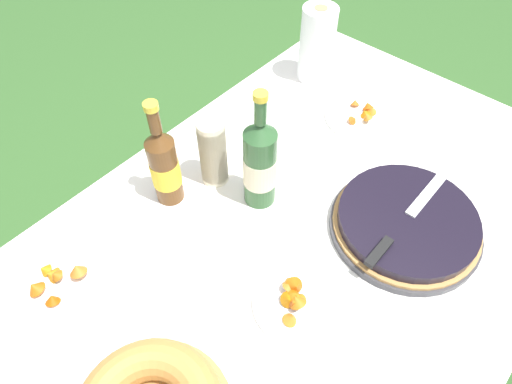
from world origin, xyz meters
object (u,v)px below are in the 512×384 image
object	(u,v)px
serving_knife	(404,222)
snack_plate_right	(296,301)
cup_stack	(213,152)
paper_towel_roll	(317,44)
cider_bottle_amber	(164,166)
snack_plate_left	(363,116)
snack_plate_near	(56,278)
berry_tart	(406,223)
cider_bottle_green	(260,163)

from	to	relation	value
serving_knife	snack_plate_right	bearing A→B (deg)	165.54
cup_stack	paper_towel_roll	size ratio (longest dim) A/B	0.83
cider_bottle_amber	snack_plate_left	world-z (taller)	cider_bottle_amber
cup_stack	cider_bottle_amber	world-z (taller)	cider_bottle_amber
snack_plate_near	snack_plate_right	bearing A→B (deg)	-55.06
cup_stack	cider_bottle_amber	distance (m)	0.13
berry_tart	snack_plate_right	world-z (taller)	snack_plate_right
snack_plate_left	snack_plate_right	bearing A→B (deg)	-160.32
berry_tart	cider_bottle_green	size ratio (longest dim) A/B	1.08
berry_tart	serving_knife	bearing A→B (deg)	179.85
berry_tart	snack_plate_left	world-z (taller)	berry_tart
serving_knife	snack_plate_near	xyz separation A→B (m)	(-0.62, 0.53, -0.05)
berry_tart	cider_bottle_green	bearing A→B (deg)	114.86
serving_knife	snack_plate_left	size ratio (longest dim) A/B	1.62
cider_bottle_green	snack_plate_left	distance (m)	0.46
serving_knife	snack_plate_right	xyz separation A→B (m)	(-0.31, 0.08, -0.05)
cider_bottle_amber	snack_plate_right	distance (m)	0.45
cider_bottle_green	snack_plate_right	xyz separation A→B (m)	(-0.18, -0.26, -0.12)
serving_knife	cider_bottle_amber	world-z (taller)	cider_bottle_amber
cider_bottle_green	paper_towel_roll	xyz separation A→B (m)	(0.51, 0.21, -0.01)
snack_plate_left	cup_stack	bearing A→B (deg)	160.15
berry_tart	serving_knife	world-z (taller)	serving_knife
berry_tart	paper_towel_roll	size ratio (longest dim) A/B	1.51
cider_bottle_amber	snack_plate_near	size ratio (longest dim) A/B	1.41
snack_plate_right	serving_knife	bearing A→B (deg)	-14.61
snack_plate_right	cider_bottle_green	bearing A→B (deg)	55.31
cider_bottle_amber	snack_plate_left	distance (m)	0.64
cider_bottle_green	serving_knife	bearing A→B (deg)	-69.35
serving_knife	cider_bottle_amber	distance (m)	0.59
cider_bottle_amber	snack_plate_near	bearing A→B (deg)	178.47
cup_stack	paper_towel_roll	bearing A→B (deg)	7.46
cider_bottle_amber	berry_tart	bearing A→B (deg)	-59.38
cup_stack	snack_plate_left	distance (m)	0.51
cup_stack	cider_bottle_amber	bearing A→B (deg)	159.81
serving_knife	cider_bottle_green	xyz separation A→B (m)	(-0.13, 0.34, 0.07)
cup_stack	snack_plate_near	xyz separation A→B (m)	(-0.46, 0.05, -0.09)
cup_stack	snack_plate_left	xyz separation A→B (m)	(0.47, -0.17, -0.09)
serving_knife	paper_towel_roll	distance (m)	0.67
serving_knife	paper_towel_roll	xyz separation A→B (m)	(0.39, 0.54, 0.06)
cider_bottle_amber	snack_plate_right	world-z (taller)	cider_bottle_amber
paper_towel_roll	cup_stack	bearing A→B (deg)	-172.54
cup_stack	cider_bottle_green	xyz separation A→B (m)	(0.03, -0.13, 0.03)
cider_bottle_green	snack_plate_left	world-z (taller)	cider_bottle_green
cider_bottle_green	cup_stack	bearing A→B (deg)	101.62
cider_bottle_amber	paper_towel_roll	distance (m)	0.66
cider_bottle_amber	cider_bottle_green	bearing A→B (deg)	-50.20
cider_bottle_amber	snack_plate_near	distance (m)	0.36
cider_bottle_amber	paper_towel_roll	size ratio (longest dim) A/B	1.27
berry_tart	cider_bottle_amber	bearing A→B (deg)	120.62
snack_plate_right	snack_plate_near	bearing A→B (deg)	124.94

